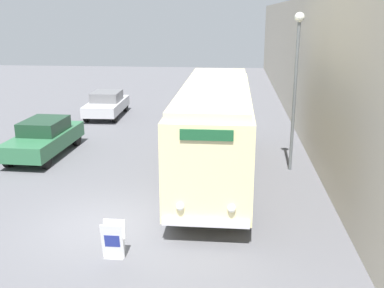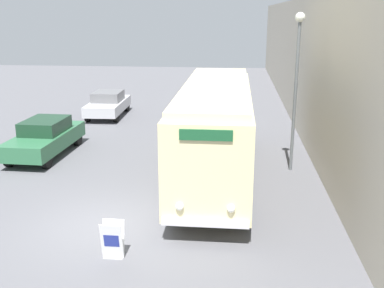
{
  "view_description": "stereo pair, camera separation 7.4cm",
  "coord_description": "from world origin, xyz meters",
  "px_view_note": "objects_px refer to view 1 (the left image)",
  "views": [
    {
      "loc": [
        3.69,
        -11.6,
        5.95
      ],
      "look_at": [
        2.44,
        1.69,
        2.05
      ],
      "focal_mm": 42.0,
      "sensor_mm": 36.0,
      "label": 1
    },
    {
      "loc": [
        3.76,
        -11.59,
        5.95
      ],
      "look_at": [
        2.44,
        1.69,
        2.05
      ],
      "focal_mm": 42.0,
      "sensor_mm": 36.0,
      "label": 2
    }
  ],
  "objects_px": {
    "vintage_bus": "(215,127)",
    "sign_board": "(113,241)",
    "streetlamp": "(296,70)",
    "parked_car_near": "(44,137)",
    "parked_car_mid": "(107,104)"
  },
  "relations": [
    {
      "from": "vintage_bus",
      "to": "sign_board",
      "type": "relative_size",
      "value": 10.41
    },
    {
      "from": "streetlamp",
      "to": "parked_car_near",
      "type": "xyz_separation_m",
      "value": [
        -10.38,
        0.91,
        -3.12
      ]
    },
    {
      "from": "vintage_bus",
      "to": "parked_car_mid",
      "type": "distance_m",
      "value": 12.15
    },
    {
      "from": "sign_board",
      "to": "parked_car_mid",
      "type": "bearing_deg",
      "value": 106.22
    },
    {
      "from": "streetlamp",
      "to": "parked_car_near",
      "type": "distance_m",
      "value": 10.88
    },
    {
      "from": "sign_board",
      "to": "parked_car_mid",
      "type": "xyz_separation_m",
      "value": [
        -4.62,
        15.87,
        0.28
      ]
    },
    {
      "from": "vintage_bus",
      "to": "parked_car_mid",
      "type": "height_order",
      "value": "vintage_bus"
    },
    {
      "from": "parked_car_mid",
      "to": "vintage_bus",
      "type": "bearing_deg",
      "value": -56.98
    },
    {
      "from": "sign_board",
      "to": "streetlamp",
      "type": "xyz_separation_m",
      "value": [
        5.2,
        7.19,
        3.45
      ]
    },
    {
      "from": "vintage_bus",
      "to": "parked_car_near",
      "type": "xyz_separation_m",
      "value": [
        -7.44,
        2.17,
        -1.19
      ]
    },
    {
      "from": "parked_car_near",
      "to": "sign_board",
      "type": "bearing_deg",
      "value": -55.69
    },
    {
      "from": "sign_board",
      "to": "parked_car_near",
      "type": "bearing_deg",
      "value": 122.58
    },
    {
      "from": "vintage_bus",
      "to": "parked_car_mid",
      "type": "xyz_separation_m",
      "value": [
        -6.88,
        9.93,
        -1.23
      ]
    },
    {
      "from": "vintage_bus",
      "to": "parked_car_near",
      "type": "relative_size",
      "value": 2.16
    },
    {
      "from": "sign_board",
      "to": "parked_car_near",
      "type": "distance_m",
      "value": 9.63
    }
  ]
}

